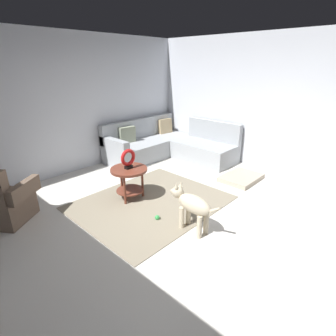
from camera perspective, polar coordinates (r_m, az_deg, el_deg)
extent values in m
cube|color=silver|center=(3.91, 1.95, -12.24)|extent=(6.00, 6.00, 0.10)
cube|color=silver|center=(5.69, -21.26, 12.30)|extent=(6.00, 0.12, 2.70)
cube|color=silver|center=(5.86, 21.99, 12.43)|extent=(0.12, 6.00, 2.70)
cube|color=gray|center=(4.39, -3.66, -7.35)|extent=(2.30, 1.90, 0.01)
cube|color=#9EA3A8|center=(6.46, -3.92, 4.27)|extent=(2.20, 0.85, 0.42)
cube|color=#9EA3A8|center=(6.61, -6.15, 8.53)|extent=(2.20, 0.14, 0.46)
cube|color=#9EA3A8|center=(6.24, 7.76, 3.48)|extent=(0.85, 1.40, 0.42)
cube|color=#9EA3A8|center=(6.41, 9.84, 7.93)|extent=(0.14, 1.40, 0.46)
cube|color=#9EA3A8|center=(5.76, -11.45, 5.03)|extent=(0.16, 0.85, 0.22)
cube|color=tan|center=(7.02, -0.64, 8.91)|extent=(0.40, 0.21, 0.39)
cube|color=gray|center=(6.20, -8.72, 6.97)|extent=(0.40, 0.19, 0.38)
cube|color=brown|center=(4.49, -31.41, -7.29)|extent=(0.84, 0.84, 0.40)
cube|color=brown|center=(4.15, -28.45, -4.12)|extent=(0.55, 0.43, 0.22)
cylinder|color=brown|center=(4.35, -8.40, -0.34)|extent=(0.60, 0.60, 0.04)
cylinder|color=brown|center=(4.50, -8.15, -4.71)|extent=(0.45, 0.45, 0.02)
cylinder|color=brown|center=(4.62, -9.91, -2.76)|extent=(0.04, 0.04, 0.50)
cylinder|color=brown|center=(4.28, -9.25, -4.74)|extent=(0.04, 0.04, 0.50)
cylinder|color=brown|center=(4.49, -5.49, -3.24)|extent=(0.04, 0.04, 0.50)
cube|color=black|center=(4.34, -8.44, 0.22)|extent=(0.12, 0.08, 0.05)
torus|color=red|center=(4.28, -8.55, 2.25)|extent=(0.28, 0.06, 0.28)
cube|color=#B2A38E|center=(5.38, 15.39, -2.03)|extent=(0.80, 0.60, 0.09)
cylinder|color=beige|center=(3.70, 2.93, -10.59)|extent=(0.07, 0.07, 0.32)
cylinder|color=beige|center=(3.79, 4.40, -9.79)|extent=(0.07, 0.07, 0.32)
cylinder|color=beige|center=(3.53, 6.71, -12.47)|extent=(0.07, 0.07, 0.32)
cylinder|color=beige|center=(3.62, 8.15, -11.57)|extent=(0.07, 0.07, 0.32)
ellipsoid|color=beige|center=(3.53, 5.65, -7.75)|extent=(0.25, 0.53, 0.24)
sphere|color=beige|center=(3.67, 2.13, -5.15)|extent=(0.17, 0.17, 0.17)
ellipsoid|color=beige|center=(3.73, 1.28, -5.05)|extent=(0.08, 0.12, 0.07)
cone|color=beige|center=(3.59, 1.77, -3.79)|extent=(0.06, 0.06, 0.07)
cone|color=beige|center=(3.65, 2.76, -3.36)|extent=(0.06, 0.06, 0.07)
cylinder|color=beige|center=(3.35, 9.75, -8.95)|extent=(0.05, 0.20, 0.16)
sphere|color=green|center=(3.94, -2.31, -10.55)|extent=(0.07, 0.07, 0.07)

